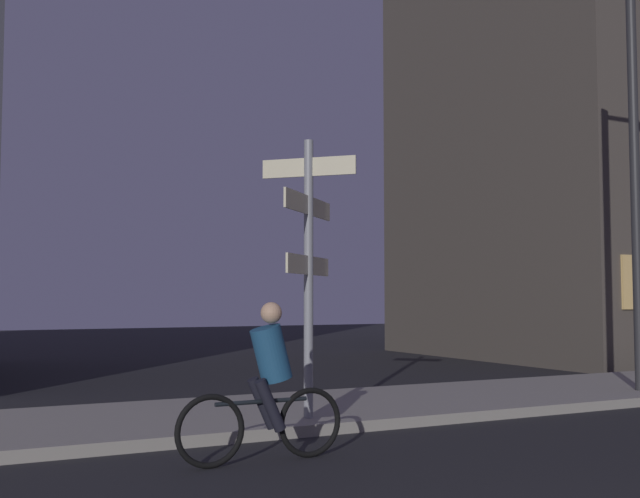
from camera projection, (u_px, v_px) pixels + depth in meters
name	position (u px, v px, depth m)	size (l,w,h in m)	color
sidewalk_kerb	(214.00, 417.00, 10.27)	(40.00, 3.10, 0.14)	gray
signpost	(309.00, 253.00, 9.89)	(1.26, 1.26, 3.54)	gray
cyclist	(267.00, 387.00, 7.83)	(1.82, 0.33, 1.61)	black
building_right_block	(583.00, 126.00, 22.79)	(8.25, 8.93, 13.41)	#4C443D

